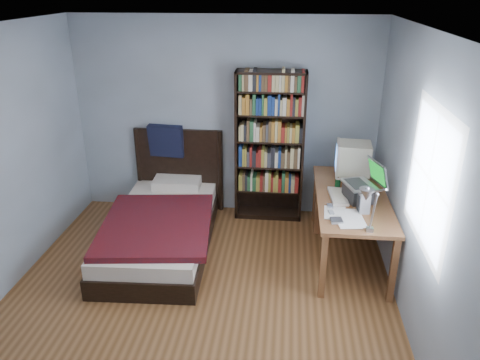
# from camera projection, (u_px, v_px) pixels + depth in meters

# --- Properties ---
(room) EXTENTS (4.20, 4.24, 2.50)m
(room) POSITION_uv_depth(u_px,v_px,m) (195.00, 184.00, 3.96)
(room) COLOR brown
(room) RESTS_ON ground
(desk) EXTENTS (0.75, 1.70, 0.73)m
(desk) POSITION_uv_depth(u_px,v_px,m) (345.00, 203.00, 5.55)
(desk) COLOR brown
(desk) RESTS_ON floor
(crt_monitor) EXTENTS (0.40, 0.37, 0.44)m
(crt_monitor) POSITION_uv_depth(u_px,v_px,m) (352.00, 159.00, 5.33)
(crt_monitor) COLOR beige
(crt_monitor) RESTS_ON desk
(laptop) EXTENTS (0.46, 0.43, 0.44)m
(laptop) POSITION_uv_depth(u_px,v_px,m) (361.00, 189.00, 4.85)
(laptop) COLOR #2D2D30
(laptop) RESTS_ON desk
(desk_lamp) EXTENTS (0.24, 0.53, 0.62)m
(desk_lamp) POSITION_uv_depth(u_px,v_px,m) (368.00, 198.00, 3.75)
(desk_lamp) COLOR #99999E
(desk_lamp) RESTS_ON desk
(keyboard) EXTENTS (0.20, 0.43, 0.04)m
(keyboard) POSITION_uv_depth(u_px,v_px,m) (338.00, 196.00, 4.94)
(keyboard) COLOR #BFB29F
(keyboard) RESTS_ON desk
(speaker) EXTENTS (0.11, 0.11, 0.20)m
(speaker) POSITION_uv_depth(u_px,v_px,m) (364.00, 203.00, 4.59)
(speaker) COLOR gray
(speaker) RESTS_ON desk
(soda_can) EXTENTS (0.06, 0.06, 0.11)m
(soda_can) POSITION_uv_depth(u_px,v_px,m) (338.00, 184.00, 5.15)
(soda_can) COLOR #063312
(soda_can) RESTS_ON desk
(mouse) EXTENTS (0.07, 0.12, 0.04)m
(mouse) POSITION_uv_depth(u_px,v_px,m) (345.00, 183.00, 5.25)
(mouse) COLOR silver
(mouse) RESTS_ON desk
(phone_silver) EXTENTS (0.06, 0.10, 0.02)m
(phone_silver) POSITION_uv_depth(u_px,v_px,m) (330.00, 206.00, 4.74)
(phone_silver) COLOR #ADADB2
(phone_silver) RESTS_ON desk
(phone_grey) EXTENTS (0.06, 0.09, 0.02)m
(phone_grey) POSITION_uv_depth(u_px,v_px,m) (331.00, 212.00, 4.61)
(phone_grey) COLOR gray
(phone_grey) RESTS_ON desk
(external_drive) EXTENTS (0.12, 0.12, 0.02)m
(external_drive) POSITION_uv_depth(u_px,v_px,m) (336.00, 221.00, 4.45)
(external_drive) COLOR gray
(external_drive) RESTS_ON desk
(bookshelf) EXTENTS (0.85, 0.30, 1.89)m
(bookshelf) POSITION_uv_depth(u_px,v_px,m) (270.00, 147.00, 5.80)
(bookshelf) COLOR black
(bookshelf) RESTS_ON floor
(bed) EXTENTS (1.31, 2.24, 1.16)m
(bed) POSITION_uv_depth(u_px,v_px,m) (163.00, 223.00, 5.44)
(bed) COLOR black
(bed) RESTS_ON floor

